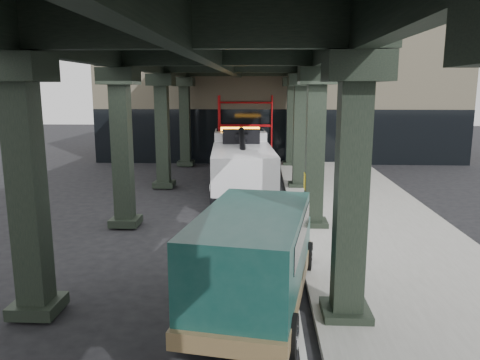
# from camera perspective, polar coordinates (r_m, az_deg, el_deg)

# --- Properties ---
(ground) EXTENTS (90.00, 90.00, 0.00)m
(ground) POSITION_cam_1_polar(r_m,az_deg,el_deg) (13.13, -1.73, -8.41)
(ground) COLOR black
(ground) RESTS_ON ground
(sidewalk) EXTENTS (5.00, 40.00, 0.15)m
(sidewalk) POSITION_cam_1_polar(r_m,az_deg,el_deg) (15.38, 15.93, -5.61)
(sidewalk) COLOR gray
(sidewalk) RESTS_ON ground
(lane_stripe) EXTENTS (0.12, 38.00, 0.01)m
(lane_stripe) POSITION_cam_1_polar(r_m,az_deg,el_deg) (15.01, 5.39, -5.91)
(lane_stripe) COLOR silver
(lane_stripe) RESTS_ON ground
(viaduct) EXTENTS (7.40, 32.00, 6.40)m
(viaduct) POSITION_cam_1_polar(r_m,az_deg,el_deg) (14.45, -2.86, 15.36)
(viaduct) COLOR black
(viaduct) RESTS_ON ground
(building) EXTENTS (22.00, 10.00, 8.00)m
(building) POSITION_cam_1_polar(r_m,az_deg,el_deg) (32.36, 4.64, 10.38)
(building) COLOR #C6B793
(building) RESTS_ON ground
(scaffolding) EXTENTS (3.08, 0.88, 4.00)m
(scaffolding) POSITION_cam_1_polar(r_m,az_deg,el_deg) (27.10, 0.67, 6.27)
(scaffolding) COLOR red
(scaffolding) RESTS_ON ground
(tow_truck) EXTENTS (3.01, 8.58, 2.76)m
(tow_truck) POSITION_cam_1_polar(r_m,az_deg,el_deg) (20.11, 0.17, 2.41)
(tow_truck) COLOR black
(tow_truck) RESTS_ON ground
(towed_van) EXTENTS (2.76, 5.36, 2.07)m
(towed_van) POSITION_cam_1_polar(r_m,az_deg,el_deg) (9.44, 1.80, -9.16)
(towed_van) COLOR #113C36
(towed_van) RESTS_ON ground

